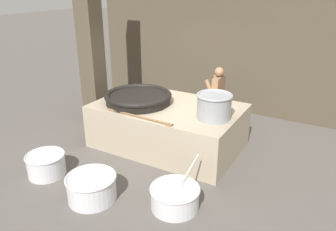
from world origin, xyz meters
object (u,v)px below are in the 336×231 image
stock_pot (214,106)px  cook (217,97)px  prep_bowl_meat (46,164)px  giant_wok_near (138,97)px  prep_bowl_vegetables (175,196)px  prep_bowl_extra (92,187)px

stock_pot → cook: size_ratio=0.44×
cook → prep_bowl_meat: size_ratio=2.17×
giant_wok_near → prep_bowl_vegetables: bearing=-42.5°
prep_bowl_vegetables → prep_bowl_extra: bearing=-159.5°
prep_bowl_vegetables → prep_bowl_meat: 2.52m
prep_bowl_meat → prep_bowl_extra: size_ratio=0.86×
prep_bowl_extra → giant_wok_near: bearing=103.4°
prep_bowl_vegetables → prep_bowl_extra: (-1.28, -0.48, 0.03)m
cook → stock_pot: bearing=109.7°
giant_wok_near → cook: size_ratio=0.93×
prep_bowl_extra → stock_pot: bearing=60.1°
giant_wok_near → prep_bowl_vegetables: size_ratio=1.38×
giant_wok_near → stock_pot: (1.71, -0.00, 0.13)m
stock_pot → prep_bowl_extra: 2.60m
stock_pot → prep_bowl_vegetables: size_ratio=0.66×
giant_wok_near → prep_bowl_meat: 2.24m
giant_wok_near → prep_bowl_extra: 2.31m
cook → prep_bowl_extra: 3.66m
prep_bowl_vegetables → stock_pot: bearing=92.3°
stock_pot → prep_bowl_extra: stock_pot is taller
stock_pot → prep_bowl_extra: bearing=-119.9°
prep_bowl_vegetables → prep_bowl_meat: size_ratio=1.45×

